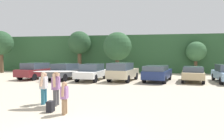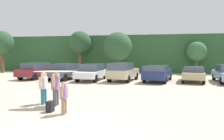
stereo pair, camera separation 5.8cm
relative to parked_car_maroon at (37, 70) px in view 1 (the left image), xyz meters
The scene contains 17 objects.
ground_plane 16.46m from the parked_car_maroon, 57.95° to the right, with size 120.00×120.00×0.00m, color beige.
hillside_ridge 17.21m from the parked_car_maroon, 59.38° to the left, with size 108.00×12.00×5.01m, color #2D5633.
tree_far_right 10.52m from the parked_car_maroon, 145.45° to the left, with size 3.16×3.16×5.53m.
tree_center 8.36m from the parked_car_maroon, 75.57° to the left, with size 3.00×3.00×5.48m.
tree_center_left 9.42m from the parked_car_maroon, 36.23° to the left, with size 3.33×3.33×5.04m.
tree_center_right 18.64m from the parked_car_maroon, 25.82° to the left, with size 2.44×2.44×4.00m.
parked_car_maroon is the anchor object (origin of this frame).
parked_car_dark_gray 3.12m from the parked_car_maroon, ahead, with size 2.67×4.81×1.54m.
parked_car_white 5.83m from the parked_car_maroon, ahead, with size 2.15×4.67×1.54m.
parked_car_champagne 8.68m from the parked_car_maroon, ahead, with size 2.64×4.35×1.67m.
parked_car_navy 11.74m from the parked_car_maroon, ahead, with size 2.87×4.77×1.44m.
parked_car_tan 14.79m from the parked_car_maroon, ahead, with size 2.42×4.31×1.35m.
person_adult 12.25m from the parked_car_maroon, 56.47° to the right, with size 0.32×0.72×1.59m.
person_child 13.85m from the parked_car_maroon, 56.14° to the right, with size 0.26×0.56×1.31m.
person_companion 11.68m from the parked_car_maroon, 58.85° to the right, with size 0.31×0.70×1.55m.
surfboard_white 12.44m from the parked_car_maroon, 56.59° to the right, with size 2.08×1.00×0.08m.
backpack_dropped 13.30m from the parked_car_maroon, 58.14° to the right, with size 0.24×0.34×0.45m.
Camera 1 is at (2.27, -5.36, 2.35)m, focal length 33.82 mm.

